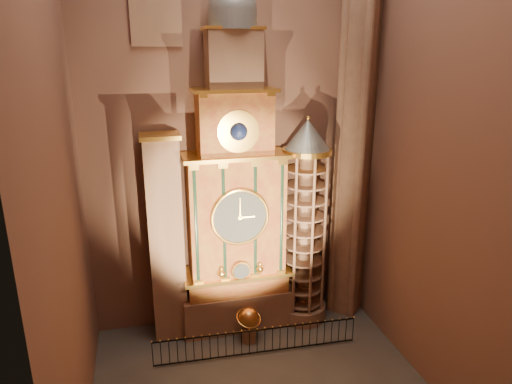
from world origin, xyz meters
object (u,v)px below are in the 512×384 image
object	(u,v)px
iron_railing	(257,342)
portrait_tower	(166,239)
astronomical_clock	(235,203)
celestial_globe	(249,322)
stair_turret	(305,225)

from	to	relation	value
iron_railing	portrait_tower	bearing A→B (deg)	143.30
astronomical_clock	portrait_tower	size ratio (longest dim) A/B	1.64
astronomical_clock	portrait_tower	world-z (taller)	astronomical_clock
astronomical_clock	celestial_globe	world-z (taller)	astronomical_clock
astronomical_clock	portrait_tower	distance (m)	3.73
iron_railing	stair_turret	bearing A→B (deg)	38.83
stair_turret	celestial_globe	distance (m)	5.49
celestial_globe	iron_railing	world-z (taller)	celestial_globe
iron_railing	astronomical_clock	bearing A→B (deg)	97.43
astronomical_clock	celestial_globe	distance (m)	5.85
astronomical_clock	portrait_tower	xyz separation A→B (m)	(-3.40, 0.02, -1.53)
astronomical_clock	stair_turret	bearing A→B (deg)	-4.30
stair_turret	astronomical_clock	bearing A→B (deg)	175.70
astronomical_clock	iron_railing	xyz separation A→B (m)	(0.36, -2.79, -5.98)
celestial_globe	portrait_tower	bearing A→B (deg)	155.23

